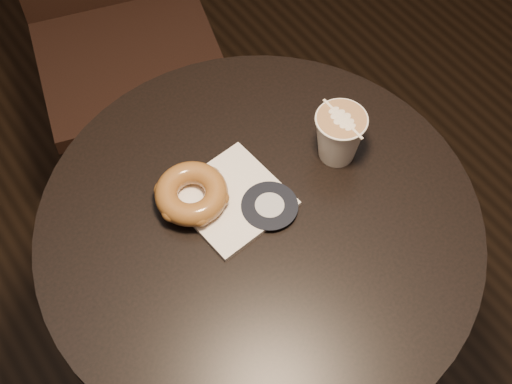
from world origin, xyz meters
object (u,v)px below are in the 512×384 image
Objects in this scene: latte_cup at (339,137)px; pastry_bag at (232,199)px; cafe_table at (259,277)px; doughnut at (191,194)px.

pastry_bag is at bearing 172.61° from latte_cup.
cafe_table is 6.53× the size of doughnut.
doughnut is 0.25m from latte_cup.
latte_cup is (0.19, -0.02, 0.04)m from pastry_bag.
doughnut reaches higher than cafe_table.
latte_cup is at bearing -12.50° from pastry_bag.
doughnut reaches higher than pastry_bag.
pastry_bag is at bearing 101.78° from cafe_table.
pastry_bag is at bearing -31.93° from doughnut.
doughnut is at bearing 166.68° from latte_cup.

